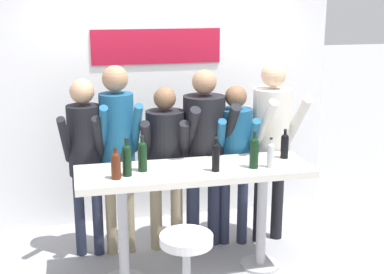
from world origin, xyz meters
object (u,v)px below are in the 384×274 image
person_far_left (85,148)px  wine_bottle_2 (216,156)px  wine_bottle_6 (271,154)px  person_center (204,141)px  person_center_left (166,152)px  wine_bottle_3 (142,155)px  wine_bottle_0 (116,164)px  wine_bottle_4 (254,151)px  tasting_table (194,186)px  person_center_right (235,148)px  person_left (117,138)px  person_right (272,133)px  bar_stool (186,266)px  wine_bottle_1 (285,145)px  wine_bottle_5 (127,159)px

person_far_left → wine_bottle_2: person_far_left is taller
wine_bottle_6 → person_center: bearing=122.6°
person_center_left → wine_bottle_3: size_ratio=5.27×
wine_bottle_2 → wine_bottle_0: bearing=-179.6°
wine_bottle_2 → wine_bottle_4: (0.34, 0.01, 0.01)m
wine_bottle_3 → wine_bottle_4: wine_bottle_4 is taller
wine_bottle_3 → wine_bottle_0: bearing=-148.0°
tasting_table → wine_bottle_0: size_ratio=7.81×
tasting_table → wine_bottle_0: 0.74m
wine_bottle_3 → wine_bottle_6: size_ratio=1.16×
wine_bottle_2 → wine_bottle_4: wine_bottle_4 is taller
wine_bottle_3 → wine_bottle_4: 0.94m
person_center_left → wine_bottle_6: bearing=-29.3°
person_center_right → wine_bottle_0: bearing=-141.8°
person_left → person_right: bearing=-4.8°
tasting_table → person_center: size_ratio=1.14×
person_center_left → person_right: size_ratio=0.89×
bar_stool → person_right: 1.78m
person_far_left → person_center: bearing=6.9°
person_far_left → wine_bottle_4: size_ratio=5.26×
wine_bottle_1 → wine_bottle_2: 0.74m
person_left → person_right: size_ratio=1.00×
wine_bottle_2 → wine_bottle_3: bearing=166.7°
bar_stool → wine_bottle_5: size_ratio=2.31×
bar_stool → wine_bottle_5: bearing=117.6°
person_center → person_center_right: bearing=-9.4°
bar_stool → person_left: 1.49m
person_right → tasting_table: bearing=-158.8°
wine_bottle_0 → wine_bottle_4: bearing=0.7°
person_center → person_center_right: person_center is taller
wine_bottle_6 → person_center_left: bearing=139.8°
person_left → person_center_left: (0.44, -0.01, -0.16)m
tasting_table → wine_bottle_2: (0.15, -0.12, 0.30)m
wine_bottle_3 → wine_bottle_6: 1.09m
person_far_left → wine_bottle_6: person_far_left is taller
wine_bottle_3 → wine_bottle_5: (-0.14, -0.09, 0.00)m
person_right → wine_bottle_2: 0.96m
bar_stool → person_center: 1.46m
person_center_right → wine_bottle_6: 0.65m
wine_bottle_3 → wine_bottle_5: 0.17m
bar_stool → person_far_left: bearing=116.8°
person_right → wine_bottle_3: (-1.33, -0.48, 0.01)m
person_center_left → wine_bottle_1: bearing=-12.8°
wine_bottle_4 → wine_bottle_0: bearing=-179.3°
person_center_right → person_center: bearing=-174.4°
person_center_right → wine_bottle_5: bearing=-142.1°
person_center_left → person_left: bearing=-170.6°
person_left → person_center_right: size_ratio=1.13×
person_far_left → person_left: size_ratio=0.94×
person_center_right → person_right: size_ratio=0.89×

